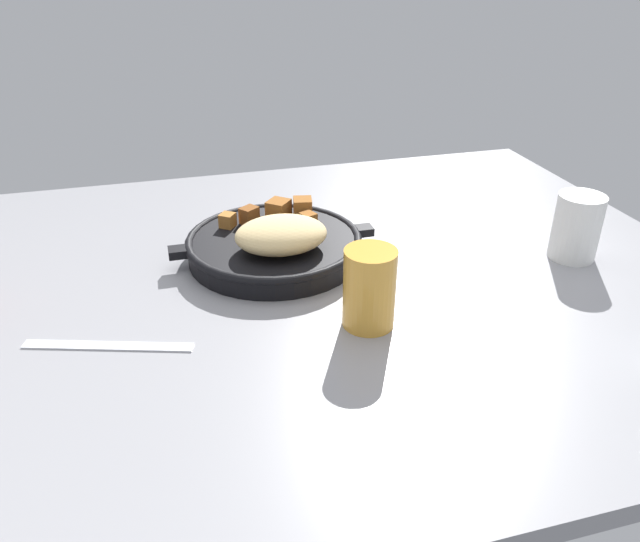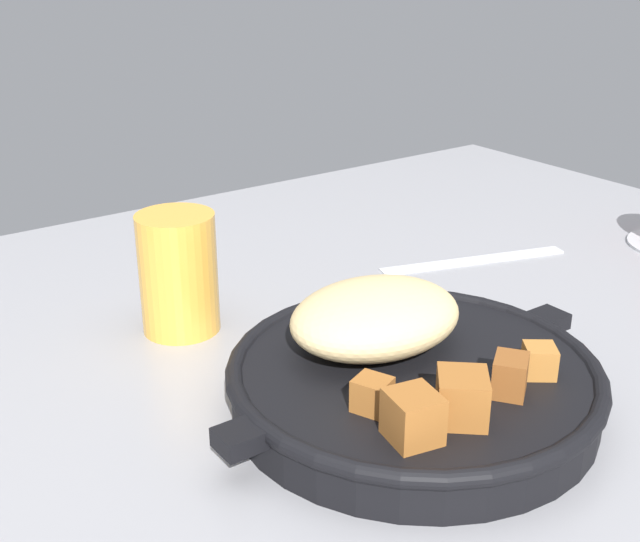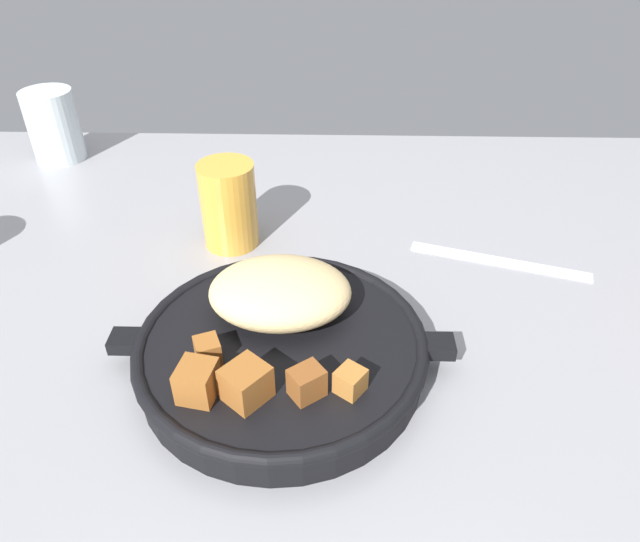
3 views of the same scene
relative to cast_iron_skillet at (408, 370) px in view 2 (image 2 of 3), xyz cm
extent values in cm
cube|color=gray|center=(-0.96, 6.36, -3.78)|extent=(116.92, 87.88, 2.40)
cylinder|color=black|center=(0.10, -0.49, -1.01)|extent=(24.34, 24.34, 3.13)
torus|color=black|center=(0.10, -0.49, 0.30)|extent=(25.05, 25.05, 1.20)
cube|color=black|center=(13.48, -0.49, 0.08)|extent=(2.64, 2.40, 1.20)
cube|color=black|center=(-13.28, -0.49, 0.08)|extent=(2.64, 2.40, 1.20)
ellipsoid|color=#DBBC7F|center=(-0.21, 3.27, 2.75)|extent=(12.56, 9.87, 4.40)
cube|color=#935623|center=(-5.59, -3.07, 1.60)|extent=(2.58, 2.66, 2.08)
cube|color=#A86B2D|center=(5.83, -6.06, 1.57)|extent=(2.80, 2.81, 2.03)
cube|color=brown|center=(2.54, -6.52, 1.79)|extent=(3.19, 3.09, 2.47)
cube|color=#935623|center=(-1.98, -6.90, 2.01)|extent=(4.27, 4.30, 2.92)
cube|color=#935623|center=(-5.67, -6.77, 1.99)|extent=(3.24, 3.35, 2.88)
cube|color=silver|center=(22.66, 15.93, -2.40)|extent=(18.92, 7.29, 0.36)
cylinder|color=gold|center=(-7.20, 19.24, 2.28)|extent=(6.20, 6.20, 9.72)
camera|label=1|loc=(14.60, 77.10, 38.22)|focal=34.58mm
camera|label=2|loc=(-32.53, -35.38, 26.89)|focal=45.67mm
camera|label=3|loc=(4.29, -37.19, 34.57)|focal=32.95mm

